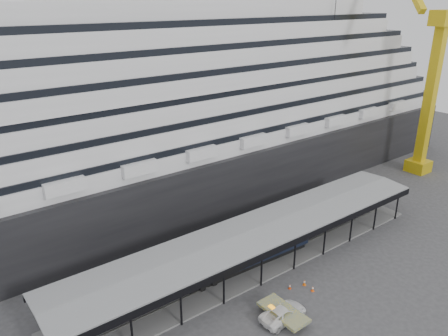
{
  "coord_description": "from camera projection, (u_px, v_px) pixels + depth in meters",
  "views": [
    {
      "loc": [
        -33.75,
        -32.22,
        33.33
      ],
      "look_at": [
        -3.27,
        8.0,
        13.51
      ],
      "focal_mm": 35.0,
      "sensor_mm": 36.0,
      "label": 1
    }
  ],
  "objects": [
    {
      "name": "ground",
      "position": [
        283.0,
        280.0,
        55.06
      ],
      "size": [
        200.0,
        200.0,
        0.0
      ],
      "primitive_type": "plane",
      "color": "#38383B",
      "rests_on": "ground"
    },
    {
      "name": "cruise_ship",
      "position": [
        152.0,
        94.0,
        72.12
      ],
      "size": [
        130.0,
        30.0,
        43.9
      ],
      "color": "black",
      "rests_on": "ground"
    },
    {
      "name": "platform_canopy",
      "position": [
        257.0,
        247.0,
        57.91
      ],
      "size": [
        56.0,
        9.18,
        5.3
      ],
      "color": "slate",
      "rests_on": "ground"
    },
    {
      "name": "crane_yellow",
      "position": [
        429.0,
        73.0,
        82.05
      ],
      "size": [
        23.83,
        18.78,
        47.6
      ],
      "color": "gold",
      "rests_on": "ground"
    },
    {
      "name": "port_truck",
      "position": [
        283.0,
        313.0,
        48.11
      ],
      "size": [
        5.76,
        2.74,
        1.59
      ],
      "primitive_type": "imported",
      "rotation": [
        0.0,
        0.0,
        1.59
      ],
      "color": "white",
      "rests_on": "ground"
    },
    {
      "name": "pullman_carriage",
      "position": [
        248.0,
        251.0,
        56.98
      ],
      "size": [
        19.75,
        3.43,
        19.3
      ],
      "rotation": [
        0.0,
        0.0,
        -0.04
      ],
      "color": "black",
      "rests_on": "ground"
    },
    {
      "name": "traffic_cone_left",
      "position": [
        313.0,
        289.0,
        52.89
      ],
      "size": [
        0.47,
        0.47,
        0.73
      ],
      "rotation": [
        0.0,
        0.0,
        -0.33
      ],
      "color": "#EE510D",
      "rests_on": "ground"
    },
    {
      "name": "traffic_cone_mid",
      "position": [
        290.0,
        286.0,
        53.33
      ],
      "size": [
        0.4,
        0.4,
        0.66
      ],
      "rotation": [
        0.0,
        0.0,
        0.21
      ],
      "color": "#DE400C",
      "rests_on": "ground"
    },
    {
      "name": "traffic_cone_right",
      "position": [
        304.0,
        282.0,
        53.99
      ],
      "size": [
        0.52,
        0.52,
        0.77
      ],
      "rotation": [
        0.0,
        0.0,
        0.43
      ],
      "color": "#E6600C",
      "rests_on": "ground"
    }
  ]
}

